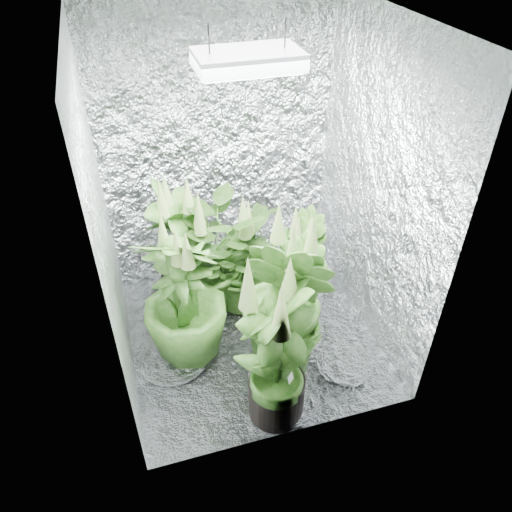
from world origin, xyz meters
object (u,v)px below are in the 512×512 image
object	(u,v)px
grow_lamp	(248,60)
plant_e	(243,258)
plant_a	(209,257)
plant_c	(297,268)
circulation_fan	(312,266)
plant_g	(288,305)
plant_b	(178,245)
plant_f	(278,355)
plant_d	(184,299)

from	to	relation	value
grow_lamp	plant_e	bearing A→B (deg)	83.31
plant_a	plant_c	distance (m)	0.61
circulation_fan	plant_c	bearing A→B (deg)	-122.49
plant_a	plant_e	bearing A→B (deg)	-16.63
grow_lamp	plant_c	bearing A→B (deg)	20.31
plant_g	plant_b	bearing A→B (deg)	119.70
plant_e	circulation_fan	bearing A→B (deg)	9.70
plant_c	plant_e	size ratio (longest dim) A/B	0.95
plant_b	circulation_fan	distance (m)	1.03
plant_f	plant_g	xyz separation A→B (m)	(0.16, 0.29, 0.06)
grow_lamp	plant_g	size ratio (longest dim) A/B	0.43
plant_c	plant_g	world-z (taller)	plant_g
plant_b	plant_c	world-z (taller)	plant_b
plant_a	plant_b	xyz separation A→B (m)	(-0.18, 0.16, 0.02)
plant_c	plant_f	bearing A→B (deg)	-117.23
plant_g	plant_e	bearing A→B (deg)	98.02
plant_e	plant_c	bearing A→B (deg)	-25.60
grow_lamp	plant_a	xyz separation A→B (m)	(-0.19, 0.37, -1.39)
plant_f	plant_g	distance (m)	0.34
plant_d	plant_g	bearing A→B (deg)	-28.26
plant_d	plant_b	bearing A→B (deg)	84.52
plant_e	plant_d	bearing A→B (deg)	-143.11
plant_a	plant_d	world-z (taller)	plant_d
plant_b	plant_f	bearing A→B (deg)	-73.56
plant_d	circulation_fan	world-z (taller)	plant_d
plant_a	circulation_fan	size ratio (longest dim) A/B	2.60
circulation_fan	plant_e	bearing A→B (deg)	-161.07
plant_e	plant_a	bearing A→B (deg)	163.37
plant_d	plant_c	bearing A→B (deg)	13.17
plant_a	plant_e	distance (m)	0.23
grow_lamp	circulation_fan	xyz separation A→B (m)	(0.60, 0.39, -1.68)
grow_lamp	plant_f	xyz separation A→B (m)	(-0.03, -0.64, -1.34)
circulation_fan	plant_b	bearing A→B (deg)	-178.51
plant_c	plant_d	size ratio (longest dim) A/B	0.83
plant_e	plant_f	world-z (taller)	plant_f
plant_a	plant_c	world-z (taller)	plant_a
plant_d	plant_g	size ratio (longest dim) A/B	0.88
plant_b	plant_e	bearing A→B (deg)	-29.30
plant_d	plant_e	bearing A→B (deg)	36.89
plant_f	plant_g	world-z (taller)	plant_g
plant_b	plant_g	xyz separation A→B (m)	(0.50, -0.88, 0.09)
plant_c	circulation_fan	distance (m)	0.42
grow_lamp	plant_c	size ratio (longest dim) A/B	0.58
plant_b	plant_g	distance (m)	1.01
plant_a	grow_lamp	bearing A→B (deg)	-62.61
plant_e	plant_f	size ratio (longest dim) A/B	0.83
plant_c	plant_e	world-z (taller)	plant_e
plant_a	plant_f	bearing A→B (deg)	-80.94
plant_a	plant_f	world-z (taller)	plant_f
plant_f	circulation_fan	size ratio (longest dim) A/B	3.06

